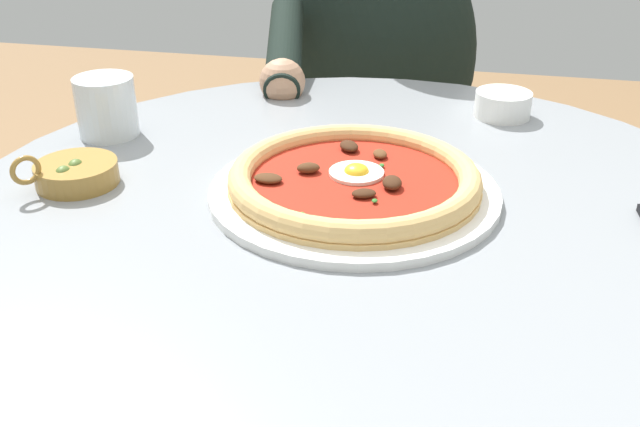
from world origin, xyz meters
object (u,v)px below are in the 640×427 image
water_glass (107,109)px  diner_person (371,149)px  olive_pan (75,173)px  cafe_chair_diner (374,111)px  ramekin_capers (503,103)px  dining_table (354,336)px  pizza_on_plate (354,182)px

water_glass → diner_person: (-0.53, 0.27, -0.25)m
olive_pan → cafe_chair_diner: bearing=164.8°
ramekin_capers → cafe_chair_diner: cafe_chair_diner is taller
olive_pan → dining_table: bearing=94.5°
dining_table → olive_pan: size_ratio=8.56×
ramekin_capers → olive_pan: 0.58m
dining_table → diner_person: diner_person is taller
dining_table → cafe_chair_diner: bearing=-173.3°
pizza_on_plate → diner_person: bearing=-173.6°
dining_table → olive_pan: (0.03, -0.32, 0.20)m
ramekin_capers → diner_person: (-0.35, -0.23, -0.23)m
water_glass → cafe_chair_diner: cafe_chair_diner is taller
diner_person → cafe_chair_diner: bearing=-173.9°
ramekin_capers → olive_pan: olive_pan is taller
pizza_on_plate → water_glass: (-0.11, -0.35, 0.02)m
water_glass → diner_person: size_ratio=0.07×
cafe_chair_diner → dining_table: bearing=6.7°
pizza_on_plate → olive_pan: bearing=-83.1°
pizza_on_plate → ramekin_capers: 0.33m
pizza_on_plate → dining_table: bearing=28.5°
ramekin_capers → olive_pan: size_ratio=0.74×
diner_person → dining_table: bearing=6.9°
diner_person → cafe_chair_diner: size_ratio=1.25×
dining_table → pizza_on_plate: (-0.01, -0.01, 0.20)m
olive_pan → ramekin_capers: bearing=124.9°
pizza_on_plate → ramekin_capers: (-0.29, 0.16, 0.00)m
olive_pan → cafe_chair_diner: size_ratio=0.12×
pizza_on_plate → cafe_chair_diner: size_ratio=0.35×
diner_person → cafe_chair_diner: diner_person is taller
ramekin_capers → diner_person: size_ratio=0.07×
diner_person → cafe_chair_diner: 0.16m
water_glass → ramekin_capers: size_ratio=1.00×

